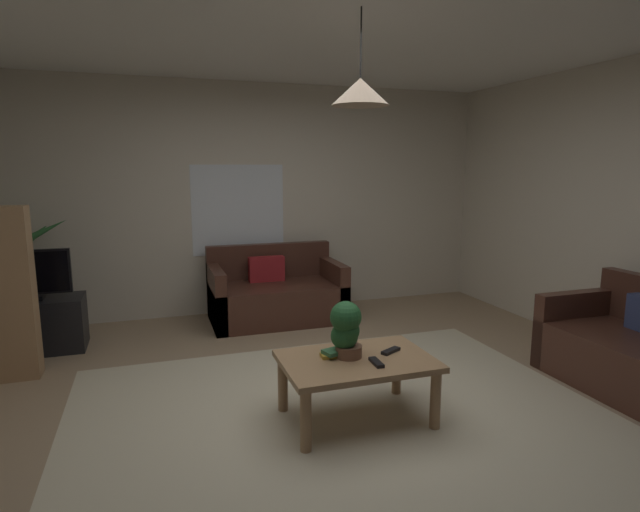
% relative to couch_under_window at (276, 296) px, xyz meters
% --- Properties ---
extents(floor, '(5.63, 5.36, 0.02)m').
position_rel_couch_under_window_xyz_m(floor, '(-0.11, -2.20, -0.29)').
color(floor, '#9E8466').
rests_on(floor, ground).
extents(rug, '(3.66, 2.95, 0.01)m').
position_rel_couch_under_window_xyz_m(rug, '(-0.11, -2.40, -0.27)').
color(rug, beige).
rests_on(rug, ground).
extents(wall_back, '(5.75, 0.06, 2.64)m').
position_rel_couch_under_window_xyz_m(wall_back, '(-0.11, 0.51, 1.05)').
color(wall_back, beige).
rests_on(wall_back, ground).
extents(ceiling, '(5.63, 5.36, 0.02)m').
position_rel_couch_under_window_xyz_m(ceiling, '(-0.11, -2.20, 2.38)').
color(ceiling, white).
extents(window_pane, '(1.06, 0.01, 1.03)m').
position_rel_couch_under_window_xyz_m(window_pane, '(-0.32, 0.48, 0.93)').
color(window_pane, white).
extents(couch_under_window, '(1.44, 0.83, 0.82)m').
position_rel_couch_under_window_xyz_m(couch_under_window, '(0.00, 0.00, 0.00)').
color(couch_under_window, '#47281E').
rests_on(couch_under_window, ground).
extents(coffee_table, '(1.01, 0.68, 0.44)m').
position_rel_couch_under_window_xyz_m(coffee_table, '(-0.03, -2.43, 0.09)').
color(coffee_table, '#A87F56').
rests_on(coffee_table, ground).
extents(book_on_table_0, '(0.16, 0.10, 0.02)m').
position_rel_couch_under_window_xyz_m(book_on_table_0, '(-0.17, -2.36, 0.17)').
color(book_on_table_0, gold).
rests_on(book_on_table_0, coffee_table).
extents(book_on_table_1, '(0.18, 0.15, 0.03)m').
position_rel_couch_under_window_xyz_m(book_on_table_1, '(-0.16, -2.36, 0.20)').
color(book_on_table_1, '#387247').
rests_on(book_on_table_1, coffee_table).
extents(remote_on_table_0, '(0.06, 0.16, 0.02)m').
position_rel_couch_under_window_xyz_m(remote_on_table_0, '(0.06, -2.56, 0.17)').
color(remote_on_table_0, black).
rests_on(remote_on_table_0, coffee_table).
extents(remote_on_table_1, '(0.17, 0.12, 0.02)m').
position_rel_couch_under_window_xyz_m(remote_on_table_1, '(0.24, -2.40, 0.17)').
color(remote_on_table_1, black).
rests_on(remote_on_table_1, coffee_table).
extents(potted_plant_on_table, '(0.22, 0.21, 0.39)m').
position_rel_couch_under_window_xyz_m(potted_plant_on_table, '(-0.09, -2.38, 0.36)').
color(potted_plant_on_table, brown).
rests_on(potted_plant_on_table, coffee_table).
extents(tv_stand, '(0.90, 0.44, 0.50)m').
position_rel_couch_under_window_xyz_m(tv_stand, '(-2.38, -0.27, -0.03)').
color(tv_stand, black).
rests_on(tv_stand, ground).
extents(tv, '(0.73, 0.16, 0.46)m').
position_rel_couch_under_window_xyz_m(tv, '(-2.38, -0.29, 0.46)').
color(tv, black).
rests_on(tv, tv_stand).
extents(potted_palm_corner, '(0.90, 0.80, 1.26)m').
position_rel_couch_under_window_xyz_m(potted_palm_corner, '(-2.54, 0.15, 0.30)').
color(potted_palm_corner, '#4C4C51').
rests_on(potted_palm_corner, ground).
extents(pendant_lamp, '(0.36, 0.36, 0.57)m').
position_rel_couch_under_window_xyz_m(pendant_lamp, '(-0.03, -2.43, 1.88)').
color(pendant_lamp, black).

